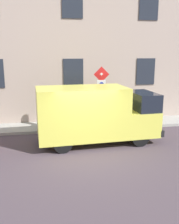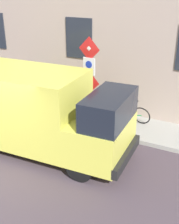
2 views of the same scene
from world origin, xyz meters
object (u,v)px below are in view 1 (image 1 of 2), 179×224
Objects in this scene: sign_post_stacked at (101,90)px; bicycle_black at (100,115)px; bicycle_green at (115,114)px; delivery_van at (95,113)px; litter_bin at (50,120)px; bicycle_orange at (70,116)px; pedestrian at (46,109)px; bicycle_purple at (85,116)px.

bicycle_black is (1.02, -0.20, -1.55)m from sign_post_stacked.
bicycle_black is at bearing 5.86° from bicycle_green.
delivery_van reaches higher than bicycle_green.
bicycle_black is at bearing -72.86° from litter_bin.
sign_post_stacked is 0.55× the size of delivery_van.
sign_post_stacked is 2.16m from delivery_van.
litter_bin is at bearing 34.99° from bicycle_orange.
bicycle_orange is 1.47m from pedestrian.
bicycle_purple is (-0.00, 1.72, 0.00)m from bicycle_green.
bicycle_black is 1.00× the size of bicycle_orange.
bicycle_orange is (1.02, 1.52, -1.55)m from sign_post_stacked.
bicycle_purple is (-0.00, 0.86, 0.00)m from bicycle_black.
sign_post_stacked reaches higher than bicycle_purple.
bicycle_black is at bearing 176.82° from bicycle_orange.
delivery_van is 3.16× the size of bicycle_green.
delivery_van is (-1.91, 0.69, -0.73)m from sign_post_stacked.
bicycle_orange is 1.00× the size of pedestrian.
sign_post_stacked is at bearing 143.03° from bicycle_orange.
bicycle_orange is at bearing 5.90° from bicycle_green.
litter_bin reaches higher than bicycle_orange.
bicycle_green is (2.93, -1.75, -0.82)m from delivery_van.
pedestrian is 0.67m from litter_bin.
pedestrian reaches higher than bicycle_green.
bicycle_orange is (2.92, 0.83, -0.82)m from delivery_van.
bicycle_orange is at bearing 103.04° from delivery_van.
bicycle_green and bicycle_purple have the same top height.
bicycle_green and bicycle_black have the same top height.
bicycle_purple is at bearing 33.08° from sign_post_stacked.
sign_post_stacked reaches higher than litter_bin.
pedestrian is at bearing 78.23° from sign_post_stacked.
bicycle_purple is 2.26m from pedestrian.
sign_post_stacked is at bearing 67.24° from delivery_van.
bicycle_black is 2.96m from litter_bin.
bicycle_purple is (1.02, 0.66, -1.55)m from sign_post_stacked.
bicycle_orange is at bearing 0.81° from bicycle_purple.
pedestrian is (-0.43, 3.00, 0.56)m from bicycle_black.
litter_bin is (-0.44, -0.18, -0.48)m from pedestrian.
pedestrian is (-0.43, 1.28, 0.56)m from bicycle_orange.
bicycle_purple is at bearing 86.62° from delivery_van.
delivery_van is 3.16× the size of bicycle_black.
pedestrian is (-0.43, 3.86, 0.56)m from bicycle_green.
delivery_van is 6.02× the size of litter_bin.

